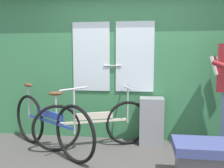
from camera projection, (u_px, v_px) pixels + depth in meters
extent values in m
cube|color=#387A4C|center=(125.00, 68.00, 3.84)|extent=(4.51, 0.08, 2.32)
cube|color=silver|center=(91.00, 57.00, 3.84)|extent=(0.60, 0.02, 1.10)
cube|color=silver|center=(135.00, 57.00, 3.74)|extent=(0.60, 0.02, 1.10)
cylinder|color=#B2B2B7|center=(113.00, 66.00, 3.79)|extent=(0.28, 0.02, 0.02)
torus|color=black|center=(128.00, 123.00, 3.64)|extent=(0.65, 0.30, 0.68)
torus|color=black|center=(57.00, 128.00, 3.37)|extent=(0.65, 0.30, 0.68)
cube|color=beige|center=(93.00, 121.00, 3.50)|extent=(0.94, 0.41, 0.03)
cube|color=beige|center=(93.00, 116.00, 3.49)|extent=(0.55, 0.25, 0.10)
cylinder|color=#B7B7BC|center=(56.00, 111.00, 3.34)|extent=(0.02, 0.02, 0.50)
ellipsoid|color=brown|center=(56.00, 93.00, 3.31)|extent=(0.22, 0.16, 0.06)
cylinder|color=#B7B7BC|center=(128.00, 106.00, 3.61)|extent=(0.02, 0.02, 0.54)
cylinder|color=#B7B7BC|center=(128.00, 88.00, 3.57)|extent=(0.19, 0.42, 0.02)
torus|color=black|center=(75.00, 134.00, 3.01)|extent=(0.66, 0.46, 0.76)
torus|color=black|center=(30.00, 119.00, 3.72)|extent=(0.66, 0.46, 0.76)
cube|color=#2D4CB2|center=(50.00, 122.00, 3.36)|extent=(0.88, 0.60, 0.03)
cube|color=#2D4CB2|center=(49.00, 115.00, 3.34)|extent=(0.51, 0.36, 0.10)
cylinder|color=#B7B7BC|center=(29.00, 102.00, 3.69)|extent=(0.02, 0.02, 0.54)
ellipsoid|color=brown|center=(28.00, 85.00, 3.66)|extent=(0.22, 0.19, 0.06)
cylinder|color=#B7B7BC|center=(74.00, 112.00, 2.97)|extent=(0.02, 0.02, 0.58)
cylinder|color=#B7B7BC|center=(74.00, 89.00, 2.94)|extent=(0.26, 0.38, 0.02)
cube|color=silver|center=(216.00, 65.00, 3.31)|extent=(0.25, 0.35, 0.26)
cylinder|color=maroon|center=(224.00, 66.00, 3.05)|extent=(0.31, 0.20, 0.17)
cube|color=gray|center=(151.00, 121.00, 3.66)|extent=(0.36, 0.28, 0.73)
cube|color=#3D477F|center=(207.00, 147.00, 2.53)|extent=(0.70, 0.44, 0.10)
cube|color=slate|center=(206.00, 167.00, 2.56)|extent=(0.60, 0.36, 0.35)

